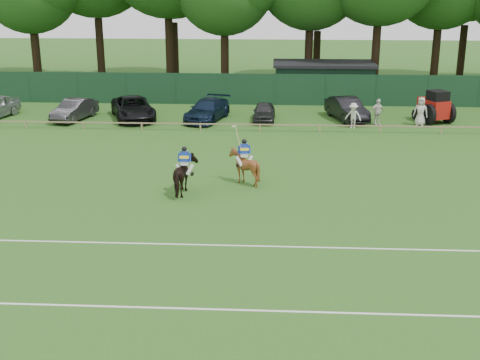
# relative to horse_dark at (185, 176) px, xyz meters

# --- Properties ---
(ground) EXTENTS (160.00, 160.00, 0.00)m
(ground) POSITION_rel_horse_dark_xyz_m (2.25, -5.02, -0.92)
(ground) COLOR #1E4C14
(ground) RESTS_ON ground
(horse_dark) EXTENTS (1.07, 2.21, 1.83)m
(horse_dark) POSITION_rel_horse_dark_xyz_m (0.00, 0.00, 0.00)
(horse_dark) COLOR black
(horse_dark) RESTS_ON ground
(horse_chestnut) EXTENTS (1.64, 1.79, 1.77)m
(horse_chestnut) POSITION_rel_horse_dark_xyz_m (2.75, 1.75, -0.03)
(horse_chestnut) COLOR brown
(horse_chestnut) RESTS_ON ground
(sedan_grey) EXTENTS (2.54, 4.74, 1.48)m
(sedan_grey) POSITION_rel_horse_dark_xyz_m (-10.19, 15.76, -0.17)
(sedan_grey) COLOR #2A2A2C
(sedan_grey) RESTS_ON ground
(suv_black) EXTENTS (4.48, 6.31, 1.60)m
(suv_black) POSITION_rel_horse_dark_xyz_m (-6.00, 16.20, -0.12)
(suv_black) COLOR black
(suv_black) RESTS_ON ground
(sedan_navy) EXTENTS (3.37, 5.58, 1.51)m
(sedan_navy) POSITION_rel_horse_dark_xyz_m (-0.61, 16.12, -0.16)
(sedan_navy) COLOR #101D32
(sedan_navy) RESTS_ON ground
(hatch_grey) EXTENTS (1.61, 3.83, 1.29)m
(hatch_grey) POSITION_rel_horse_dark_xyz_m (3.47, 16.17, -0.27)
(hatch_grey) COLOR #2A292C
(hatch_grey) RESTS_ON ground
(estate_black) EXTENTS (2.99, 5.14, 1.60)m
(estate_black) POSITION_rel_horse_dark_xyz_m (9.42, 16.82, -0.12)
(estate_black) COLOR black
(estate_black) RESTS_ON ground
(spectator_left) EXTENTS (1.28, 1.01, 1.73)m
(spectator_left) POSITION_rel_horse_dark_xyz_m (9.57, 14.21, -0.05)
(spectator_left) COLOR beige
(spectator_left) RESTS_ON ground
(spectator_mid) EXTENTS (1.17, 0.84, 1.84)m
(spectator_mid) POSITION_rel_horse_dark_xyz_m (11.35, 15.26, 0.00)
(spectator_mid) COLOR silver
(spectator_mid) RESTS_ON ground
(spectator_right) EXTENTS (1.11, 0.89, 1.98)m
(spectator_right) POSITION_rel_horse_dark_xyz_m (14.31, 15.24, 0.07)
(spectator_right) COLOR beige
(spectator_right) RESTS_ON ground
(rider_dark) EXTENTS (0.94, 0.38, 1.41)m
(rider_dark) POSITION_rel_horse_dark_xyz_m (-0.00, -0.01, 0.79)
(rider_dark) COLOR silver
(rider_dark) RESTS_ON ground
(rider_chestnut) EXTENTS (0.95, 0.54, 2.05)m
(rider_chestnut) POSITION_rel_horse_dark_xyz_m (2.75, 1.74, 0.75)
(rider_chestnut) COLOR silver
(rider_chestnut) RESTS_ON ground
(pitch_lines) EXTENTS (60.00, 5.10, 0.01)m
(pitch_lines) POSITION_rel_horse_dark_xyz_m (2.25, -8.52, -0.91)
(pitch_lines) COLOR silver
(pitch_lines) RESTS_ON ground
(pitch_rail) EXTENTS (62.10, 0.10, 0.50)m
(pitch_rail) POSITION_rel_horse_dark_xyz_m (2.25, 12.98, -0.47)
(pitch_rail) COLOR #997F5B
(pitch_rail) RESTS_ON ground
(perimeter_fence) EXTENTS (92.08, 0.08, 2.50)m
(perimeter_fence) POSITION_rel_horse_dark_xyz_m (2.25, 21.98, 0.33)
(perimeter_fence) COLOR #14351E
(perimeter_fence) RESTS_ON ground
(utility_shed) EXTENTS (8.40, 4.40, 3.04)m
(utility_shed) POSITION_rel_horse_dark_xyz_m (8.25, 24.98, 0.62)
(utility_shed) COLOR #14331E
(utility_shed) RESTS_ON ground
(tree_row) EXTENTS (96.00, 12.00, 21.00)m
(tree_row) POSITION_rel_horse_dark_xyz_m (4.25, 29.98, -0.92)
(tree_row) COLOR #26561C
(tree_row) RESTS_ON ground
(tractor) EXTENTS (2.70, 3.21, 2.30)m
(tractor) POSITION_rel_horse_dark_xyz_m (15.51, 16.34, 0.17)
(tractor) COLOR #A6160F
(tractor) RESTS_ON ground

